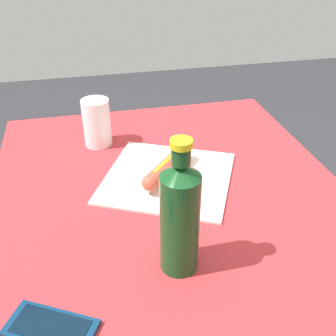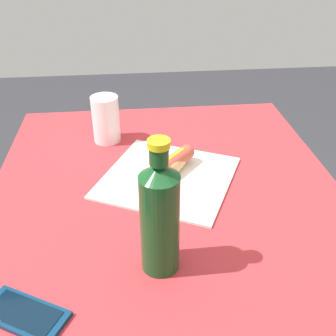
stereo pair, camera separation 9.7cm
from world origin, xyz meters
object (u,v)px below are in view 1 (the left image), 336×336
Objects in this scene: cell_phone at (51,328)px; soda_bottle at (180,216)px; hot_dog at (168,167)px; drinking_cup at (97,123)px.

soda_bottle is at bearing -68.44° from cell_phone.
soda_bottle reaches higher than hot_dog.
cell_phone is at bearing 168.53° from drinking_cup.
cell_phone is at bearing 111.56° from soda_bottle.
soda_bottle is 0.52m from drinking_cup.
drinking_cup is (0.59, -0.12, 0.06)m from cell_phone.
drinking_cup is at bearing 35.25° from hot_dog.
cell_phone is 0.61m from drinking_cup.
cell_phone is 0.27m from soda_bottle.
drinking_cup reaches higher than cell_phone.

